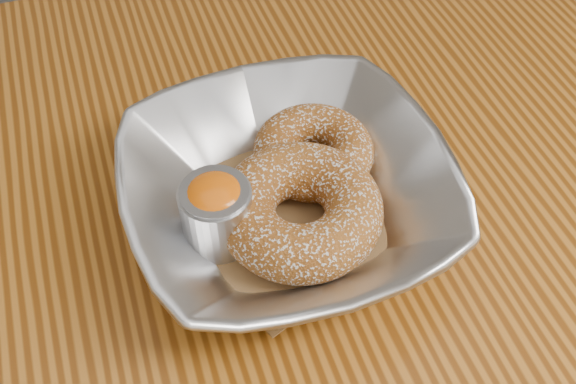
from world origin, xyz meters
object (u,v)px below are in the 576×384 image
object	(u,v)px
table	(359,328)
serving_bowl	(288,194)
donut_back	(313,151)
donut_front	(300,210)
ramekin	(217,212)

from	to	relation	value
table	serving_bowl	distance (m)	0.14
table	donut_back	xyz separation A→B (m)	(-0.01, 0.09, 0.12)
donut_front	ramekin	world-z (taller)	ramekin
donut_front	serving_bowl	bearing A→B (deg)	98.06
ramekin	donut_front	bearing A→B (deg)	-11.70
donut_back	donut_front	xyz separation A→B (m)	(-0.03, -0.05, 0.00)
donut_front	ramekin	xyz separation A→B (m)	(-0.06, 0.01, 0.01)
serving_bowl	donut_back	bearing A→B (deg)	47.39
donut_back	table	bearing A→B (deg)	-82.86
ramekin	table	bearing A→B (deg)	-25.87
donut_back	donut_front	bearing A→B (deg)	-119.06
table	donut_back	world-z (taller)	donut_back
donut_back	ramekin	size ratio (longest dim) A/B	1.60
donut_back	donut_front	world-z (taller)	donut_front
table	donut_back	bearing A→B (deg)	97.14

